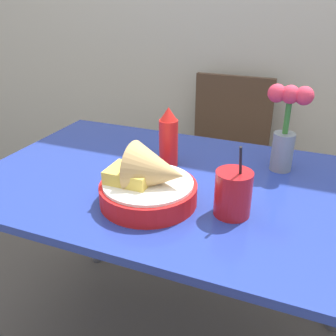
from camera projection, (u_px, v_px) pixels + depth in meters
dining_table at (178, 207)px, 1.19m from camera, size 1.25×0.78×0.73m
chair_far_window at (226, 149)px, 1.94m from camera, size 0.40×0.40×0.88m
food_basket at (151, 183)px, 1.00m from camera, size 0.27×0.27×0.17m
ketchup_bottle at (168, 138)px, 1.21m from camera, size 0.06×0.06×0.20m
drink_cup at (233, 195)px, 0.96m from camera, size 0.10×0.10×0.20m
flower_vase at (286, 125)px, 1.16m from camera, size 0.14×0.07×0.28m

